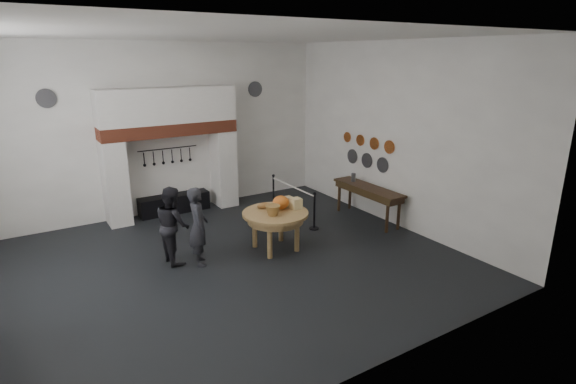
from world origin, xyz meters
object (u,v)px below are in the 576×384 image
side_table (368,188)px  barrier_post_near (314,212)px  visitor_far (173,225)px  work_table (275,213)px  visitor_near (198,226)px  iron_range (174,204)px  barrier_post_far (274,192)px

side_table → barrier_post_near: size_ratio=2.44×
barrier_post_near → visitor_far: bearing=178.7°
work_table → barrier_post_near: size_ratio=1.61×
side_table → visitor_near: bearing=-178.3°
iron_range → visitor_far: 3.17m
barrier_post_near → side_table: bearing=-6.7°
iron_range → visitor_far: visitor_far is taller
visitor_near → visitor_far: size_ratio=1.02×
barrier_post_far → side_table: bearing=-54.5°
iron_range → visitor_far: size_ratio=1.18×
iron_range → barrier_post_near: barrier_post_near is taller
iron_range → side_table: (4.10, -3.23, 0.62)m
visitor_near → visitor_far: bearing=58.9°
work_table → visitor_near: (-1.69, 0.21, -0.02)m
iron_range → barrier_post_far: barrier_post_far is taller
iron_range → visitor_near: visitor_near is taller
barrier_post_near → barrier_post_far: same height
visitor_far → barrier_post_far: size_ratio=1.80×
visitor_far → iron_range: bearing=-20.9°
work_table → visitor_far: visitor_far is taller
work_table → visitor_far: (-2.09, 0.61, -0.03)m
work_table → barrier_post_far: bearing=60.7°
barrier_post_near → barrier_post_far: 2.00m
side_table → barrier_post_far: bearing=125.5°
visitor_near → barrier_post_far: bearing=-39.4°
visitor_far → side_table: (5.07, -0.26, 0.06)m
work_table → barrier_post_far: (1.42, 2.53, -0.39)m
visitor_far → side_table: visitor_far is taller
work_table → side_table: (2.98, 0.34, 0.03)m
visitor_far → work_table: bearing=-108.9°
side_table → visitor_far: bearing=177.0°
work_table → side_table: 3.00m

